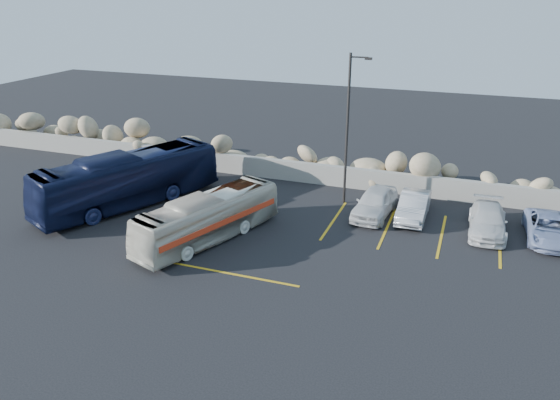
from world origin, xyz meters
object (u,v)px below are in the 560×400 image
(car_b, at_px, (414,206))
(car_d, at_px, (548,228))
(lamppost, at_px, (348,126))
(tour_coach, at_px, (128,180))
(car_a, at_px, (375,203))
(car_c, at_px, (488,221))
(vintage_bus, at_px, (208,218))

(car_b, bearing_deg, car_d, -3.77)
(lamppost, bearing_deg, car_b, -12.29)
(tour_coach, xyz_separation_m, car_a, (12.72, 3.07, -0.73))
(lamppost, bearing_deg, tour_coach, -158.68)
(lamppost, height_order, car_d, lamppost)
(car_a, xyz_separation_m, car_d, (8.14, -0.07, -0.13))
(car_b, bearing_deg, car_c, -8.47)
(vintage_bus, distance_m, car_d, 15.84)
(tour_coach, height_order, car_a, tour_coach)
(tour_coach, distance_m, car_b, 15.05)
(car_d, bearing_deg, lamppost, 170.52)
(vintage_bus, xyz_separation_m, car_c, (12.22, 5.29, -0.49))
(car_a, height_order, car_b, car_a)
(car_c, height_order, car_d, car_c)
(lamppost, distance_m, car_c, 8.31)
(car_b, height_order, car_c, car_b)
(tour_coach, bearing_deg, car_b, 38.25)
(lamppost, relative_size, car_d, 1.94)
(lamppost, distance_m, vintage_bus, 8.86)
(tour_coach, distance_m, car_d, 21.09)
(lamppost, distance_m, car_b, 5.30)
(car_b, bearing_deg, car_a, -169.23)
(lamppost, relative_size, vintage_bus, 1.02)
(car_b, height_order, car_d, car_b)
(vintage_bus, distance_m, car_b, 10.44)
(lamppost, bearing_deg, car_c, -10.53)
(lamppost, bearing_deg, vintage_bus, -126.33)
(vintage_bus, relative_size, car_a, 1.90)
(vintage_bus, relative_size, car_c, 1.88)
(car_a, bearing_deg, lamppost, 152.77)
(car_d, bearing_deg, vintage_bus, -162.38)
(car_a, relative_size, car_b, 1.05)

